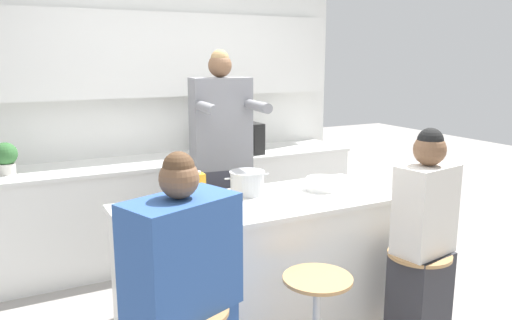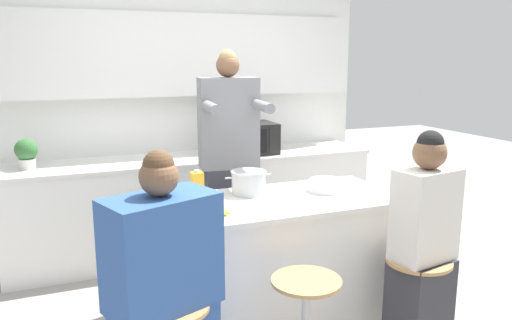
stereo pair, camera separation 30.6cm
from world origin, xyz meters
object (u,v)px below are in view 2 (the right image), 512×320
object	(u,v)px
person_cooking	(229,176)
coffee_cup_near	(186,214)
microwave	(248,138)
cooking_pot	(249,182)
person_seated_near	(422,259)
juice_carton	(197,187)
potted_plant	(26,152)
kitchen_island	(260,267)
bar_stool_rightmost	(416,306)
banana_bunch	(216,212)
fruit_bowl	(326,185)
coffee_cup_far	(166,201)
person_wrapped_blanket	(164,306)

from	to	relation	value
person_cooking	coffee_cup_near	distance (m)	1.07
microwave	cooking_pot	bearing A→B (deg)	-110.87
person_seated_near	coffee_cup_near	world-z (taller)	person_seated_near
person_cooking	juice_carton	distance (m)	0.70
potted_plant	juice_carton	bearing A→B (deg)	-55.00
coffee_cup_near	person_cooking	bearing A→B (deg)	58.33
kitchen_island	person_seated_near	distance (m)	1.01
person_seated_near	cooking_pot	distance (m)	1.18
person_cooking	microwave	bearing A→B (deg)	67.36
bar_stool_rightmost	juice_carton	xyz separation A→B (m)	(-1.11, 0.75, 0.65)
cooking_pot	person_cooking	bearing A→B (deg)	86.14
person_seated_near	banana_bunch	world-z (taller)	person_seated_near
coffee_cup_near	juice_carton	xyz separation A→B (m)	(0.15, 0.34, 0.05)
kitchen_island	potted_plant	xyz separation A→B (m)	(-1.41, 1.57, 0.58)
cooking_pot	fruit_bowl	xyz separation A→B (m)	(0.51, -0.14, -0.04)
cooking_pot	banana_bunch	distance (m)	0.51
person_cooking	juice_carton	size ratio (longest dim) A/B	8.79
person_cooking	potted_plant	size ratio (longest dim) A/B	7.39
bar_stool_rightmost	coffee_cup_near	distance (m)	1.46
coffee_cup_far	banana_bunch	distance (m)	0.36
banana_bunch	potted_plant	bearing A→B (deg)	120.78
coffee_cup_near	coffee_cup_far	bearing A→B (deg)	99.03
person_cooking	juice_carton	bearing A→B (deg)	-118.72
coffee_cup_far	potted_plant	bearing A→B (deg)	118.87
person_cooking	bar_stool_rightmost	bearing A→B (deg)	-55.22
person_wrapped_blanket	fruit_bowl	xyz separation A→B (m)	(1.26, 0.69, 0.30)
cooking_pot	coffee_cup_far	bearing A→B (deg)	-170.19
coffee_cup_far	cooking_pot	bearing A→B (deg)	9.81
banana_bunch	coffee_cup_far	bearing A→B (deg)	129.86
bar_stool_rightmost	cooking_pot	distance (m)	1.28
coffee_cup_near	potted_plant	size ratio (longest dim) A/B	0.45
kitchen_island	coffee_cup_far	world-z (taller)	coffee_cup_far
cooking_pot	microwave	bearing A→B (deg)	69.13
person_cooking	cooking_pot	size ratio (longest dim) A/B	5.75
person_cooking	coffee_cup_near	bearing A→B (deg)	-114.97
kitchen_island	coffee_cup_near	world-z (taller)	coffee_cup_near
bar_stool_rightmost	fruit_bowl	xyz separation A→B (m)	(-0.23, 0.69, 0.59)
bar_stool_rightmost	juice_carton	size ratio (longest dim) A/B	3.09
coffee_cup_near	banana_bunch	world-z (taller)	coffee_cup_near
coffee_cup_near	person_seated_near	bearing A→B (deg)	-17.79
microwave	kitchen_island	bearing A→B (deg)	-108.23
kitchen_island	fruit_bowl	distance (m)	0.70
banana_bunch	person_wrapped_blanket	bearing A→B (deg)	-131.67
person_wrapped_blanket	coffee_cup_near	bearing A→B (deg)	41.98
coffee_cup_near	kitchen_island	bearing A→B (deg)	23.28
coffee_cup_near	microwave	size ratio (longest dim) A/B	0.22
cooking_pot	microwave	distance (m)	1.45
coffee_cup_near	banana_bunch	distance (m)	0.19
fruit_bowl	person_seated_near	bearing A→B (deg)	-69.62
person_wrapped_blanket	microwave	bearing A→B (deg)	39.95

